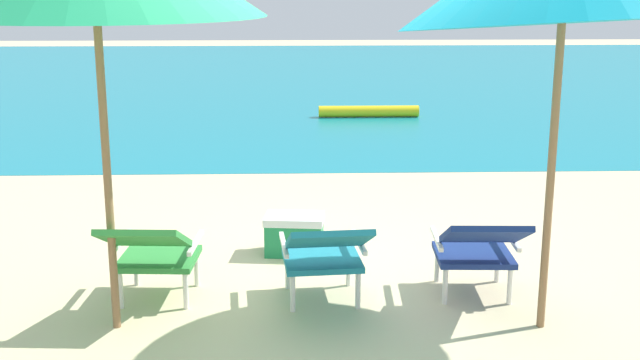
% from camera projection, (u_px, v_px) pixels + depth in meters
% --- Properties ---
extents(ground_plane, '(40.00, 40.00, 0.00)m').
position_uv_depth(ground_plane, '(310.00, 164.00, 9.68)').
color(ground_plane, beige).
extents(ocean_band, '(40.00, 18.00, 0.01)m').
position_uv_depth(ocean_band, '(302.00, 78.00, 17.95)').
color(ocean_band, teal).
rests_on(ocean_band, ground_plane).
extents(swim_buoy, '(1.60, 0.18, 0.18)m').
position_uv_depth(swim_buoy, '(369.00, 111.00, 12.93)').
color(swim_buoy, yellow).
rests_on(swim_buoy, ocean_band).
extents(lounge_chair_left, '(0.59, 0.90, 0.68)m').
position_uv_depth(lounge_chair_left, '(152.00, 250.00, 5.39)').
color(lounge_chair_left, '#338E3D').
rests_on(lounge_chair_left, ground_plane).
extents(lounge_chair_center, '(0.61, 0.92, 0.68)m').
position_uv_depth(lounge_chair_center, '(325.00, 251.00, 5.37)').
color(lounge_chair_center, teal).
rests_on(lounge_chair_center, ground_plane).
extents(lounge_chair_right, '(0.57, 0.90, 0.68)m').
position_uv_depth(lounge_chair_right, '(478.00, 246.00, 5.47)').
color(lounge_chair_right, navy).
rests_on(lounge_chair_right, ground_plane).
extents(cooler_box, '(0.50, 0.37, 0.32)m').
position_uv_depth(cooler_box, '(294.00, 234.00, 6.51)').
color(cooler_box, '#1E844C').
rests_on(cooler_box, ground_plane).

